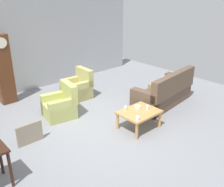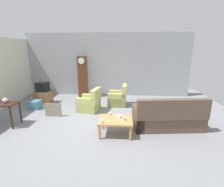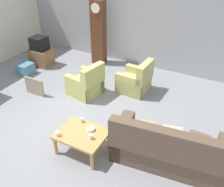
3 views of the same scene
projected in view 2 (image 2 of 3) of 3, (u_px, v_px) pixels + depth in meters
name	position (u px, v px, depth m)	size (l,w,h in m)	color
ground_plane	(98.00, 123.00, 5.72)	(10.40, 10.40, 0.00)	gray
garage_door_wall	(107.00, 65.00, 8.78)	(8.40, 0.16, 3.20)	#9EA0A5
couch_floral	(168.00, 118.00, 5.21)	(2.18, 1.11, 1.04)	brown
armchair_olive_near	(90.00, 103.00, 6.74)	(0.91, 0.88, 0.92)	#B7BC66
armchair_olive_far	(118.00, 98.00, 7.41)	(0.82, 0.79, 0.92)	tan
coffee_table_wood	(115.00, 121.00, 4.86)	(0.96, 0.76, 0.46)	tan
grandfather_clock	(83.00, 77.00, 8.41)	(0.44, 0.30, 2.07)	#562D19
tv_stand_cabinet	(44.00, 97.00, 7.71)	(0.68, 0.52, 0.55)	brown
tv_crt	(42.00, 87.00, 7.58)	(0.48, 0.44, 0.42)	black
framed_picture_leaning	(53.00, 110.00, 6.18)	(0.60, 0.05, 0.49)	gray
storage_box_blue	(35.00, 105.00, 7.02)	(0.43, 0.44, 0.34)	teal
glass_dome_cloche	(5.00, 100.00, 5.32)	(0.16, 0.16, 0.16)	silver
cup_white_porcelain	(102.00, 121.00, 4.58)	(0.09, 0.09, 0.09)	white
cup_blue_rimmed	(124.00, 119.00, 4.76)	(0.08, 0.08, 0.10)	silver
cup_cream_tall	(110.00, 114.00, 5.12)	(0.08, 0.08, 0.09)	beige
bowl_white_stacked	(119.00, 116.00, 4.98)	(0.16, 0.16, 0.06)	white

